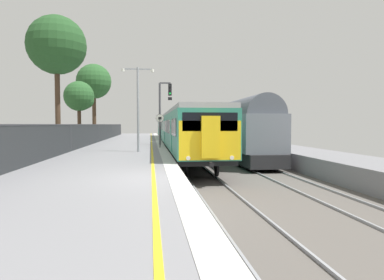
# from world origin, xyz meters

# --- Properties ---
(ground) EXTENTS (17.40, 110.00, 1.21)m
(ground) POSITION_xyz_m (2.64, 0.00, -0.61)
(ground) COLOR gray
(commuter_train_at_platform) EXTENTS (2.83, 39.25, 3.81)m
(commuter_train_at_platform) POSITION_xyz_m (2.10, 23.02, 1.27)
(commuter_train_at_platform) COLOR #2D846B
(commuter_train_at_platform) RESTS_ON ground
(freight_train_adjacent_track) EXTENTS (2.60, 27.88, 4.43)m
(freight_train_adjacent_track) POSITION_xyz_m (6.10, 21.23, 1.42)
(freight_train_adjacent_track) COLOR #232326
(freight_train_adjacent_track) RESTS_ON ground
(signal_gantry) EXTENTS (1.10, 0.24, 5.23)m
(signal_gantry) POSITION_xyz_m (0.61, 18.37, 3.26)
(signal_gantry) COLOR #47474C
(signal_gantry) RESTS_ON ground
(speed_limit_sign) EXTENTS (0.59, 0.08, 2.46)m
(speed_limit_sign) POSITION_xyz_m (0.25, 14.68, 1.58)
(speed_limit_sign) COLOR #59595B
(speed_limit_sign) RESTS_ON ground
(platform_lamp_mid) EXTENTS (2.00, 0.20, 5.23)m
(platform_lamp_mid) POSITION_xyz_m (-1.20, 10.91, 3.11)
(platform_lamp_mid) COLOR #93999E
(platform_lamp_mid) RESTS_ON ground
(background_tree_left) EXTENTS (3.89, 3.89, 8.48)m
(background_tree_left) POSITION_xyz_m (-6.68, 29.46, 6.39)
(background_tree_left) COLOR #473323
(background_tree_left) RESTS_ON ground
(background_tree_centre) EXTENTS (3.77, 3.77, 8.71)m
(background_tree_centre) POSITION_xyz_m (-6.42, 12.61, 6.72)
(background_tree_centre) COLOR #473323
(background_tree_centre) RESTS_ON ground
(background_tree_right) EXTENTS (2.92, 2.92, 5.93)m
(background_tree_right) POSITION_xyz_m (-7.28, 24.28, 4.37)
(background_tree_right) COLOR #473323
(background_tree_right) RESTS_ON ground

